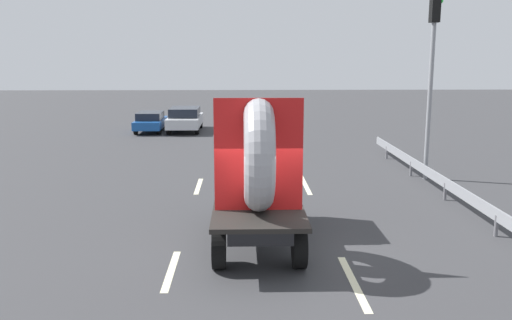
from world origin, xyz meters
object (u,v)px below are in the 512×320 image
Objects in this scene: flatbed_truck at (257,170)px; traffic_light at (432,63)px; distant_sedan at (185,118)px; oncoming_car at (150,121)px.

flatbed_truck is 0.76× the size of traffic_light.
distant_sedan is (-3.71, 19.55, -0.97)m from flatbed_truck.
flatbed_truck is at bearing -79.25° from distant_sedan.
traffic_light is at bearing -52.45° from distant_sedan.
traffic_light is 1.80× the size of oncoming_car.
distant_sedan is at bearing 6.86° from oncoming_car.
distant_sedan is 1.20× the size of oncoming_car.
traffic_light is at bearing -46.79° from oncoming_car.
flatbed_truck reaches higher than oncoming_car.
flatbed_truck is 19.93m from distant_sedan.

